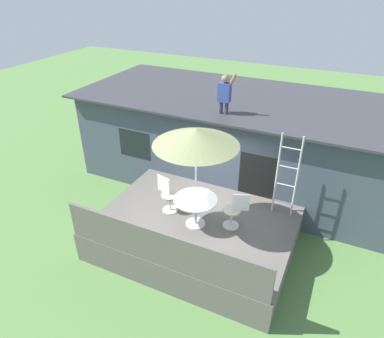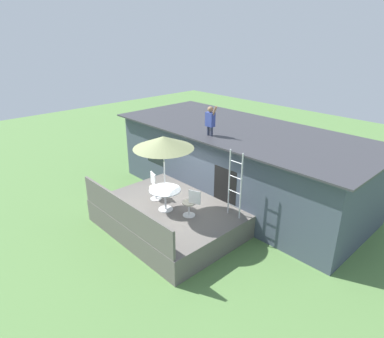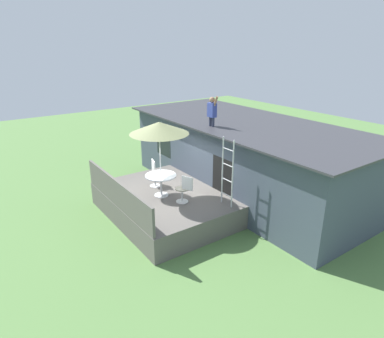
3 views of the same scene
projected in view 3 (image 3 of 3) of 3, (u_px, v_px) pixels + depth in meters
ground_plane at (167, 214)px, 12.11m from camera, size 40.00×40.00×0.00m
house at (244, 157)px, 13.55m from camera, size 10.50×4.50×2.84m
deck at (167, 204)px, 11.97m from camera, size 4.76×3.66×0.80m
deck_railing at (117, 194)px, 10.72m from camera, size 4.66×0.08×0.90m
patio_table at (161, 179)px, 11.45m from camera, size 1.04×1.04×0.74m
patio_umbrella at (159, 128)px, 10.83m from camera, size 1.90×1.90×2.54m
step_ladder at (227, 173)px, 10.62m from camera, size 0.52×0.04×2.20m
person_figure at (212, 110)px, 12.14m from camera, size 0.47×0.20×1.11m
patio_chair_left at (154, 173)px, 12.32m from camera, size 0.61×0.44×0.92m
patio_chair_right at (184, 189)px, 11.01m from camera, size 0.60×0.44×0.92m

